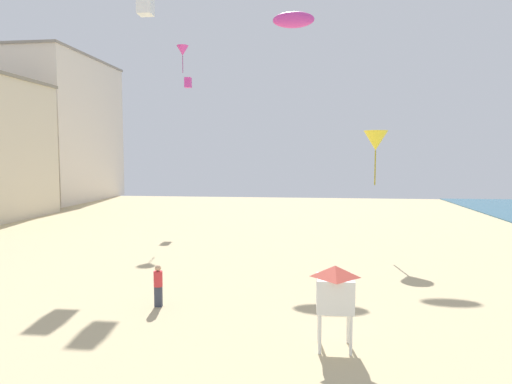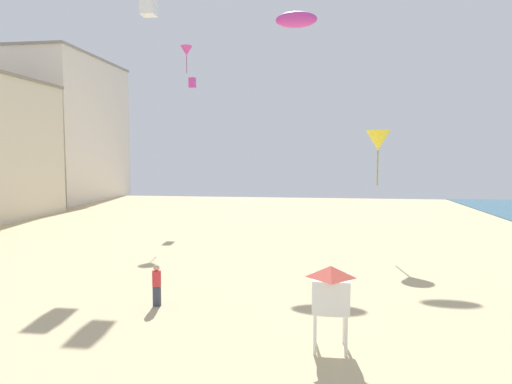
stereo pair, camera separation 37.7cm
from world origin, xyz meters
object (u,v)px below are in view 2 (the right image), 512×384
at_px(kite_magenta_delta_2, 186,51).
at_px(kite_magenta_parafoil_2, 296,20).
at_px(kite_magenta_box, 192,83).
at_px(kite_yellow_delta, 378,141).
at_px(kite_flyer, 157,283).
at_px(kite_white_box, 149,4).
at_px(lifeguard_stand, 330,289).

xyz_separation_m(kite_magenta_delta_2, kite_magenta_parafoil_2, (9.38, -5.59, 0.55)).
bearing_deg(kite_magenta_box, kite_yellow_delta, -39.96).
xyz_separation_m(kite_flyer, kite_magenta_parafoil_2, (4.60, 15.20, 14.18)).
bearing_deg(kite_flyer, kite_magenta_parafoil_2, -21.17).
distance_m(kite_flyer, kite_yellow_delta, 16.43).
bearing_deg(kite_flyer, kite_yellow_delta, -43.88).
height_order(kite_magenta_delta_2, kite_magenta_parafoil_2, kite_magenta_parafoil_2).
height_order(kite_magenta_delta_2, kite_white_box, kite_white_box).
distance_m(lifeguard_stand, kite_yellow_delta, 16.00).
distance_m(kite_flyer, kite_white_box, 21.30).
bearing_deg(kite_magenta_box, kite_flyer, -77.66).
height_order(kite_yellow_delta, kite_white_box, kite_white_box).
height_order(kite_yellow_delta, kite_magenta_delta_2, kite_magenta_delta_2).
bearing_deg(lifeguard_stand, kite_magenta_parafoil_2, 89.29).
height_order(lifeguard_stand, kite_white_box, kite_white_box).
relative_size(kite_magenta_delta_2, kite_magenta_parafoil_2, 0.78).
xyz_separation_m(kite_flyer, kite_magenta_delta_2, (-4.79, 20.79, 13.64)).
height_order(kite_flyer, lifeguard_stand, lifeguard_stand).
relative_size(kite_flyer, lifeguard_stand, 0.64).
height_order(kite_flyer, kite_magenta_box, kite_magenta_box).
relative_size(kite_flyer, kite_white_box, 1.07).
distance_m(kite_yellow_delta, kite_magenta_parafoil_2, 10.38).
bearing_deg(lifeguard_stand, kite_yellow_delta, 70.96).
xyz_separation_m(kite_magenta_delta_2, kite_magenta_box, (-0.58, 3.74, -2.01)).
xyz_separation_m(kite_magenta_parafoil_2, kite_white_box, (-9.99, -1.32, 1.05)).
bearing_deg(kite_white_box, kite_yellow_delta, -7.66).
bearing_deg(kite_magenta_delta_2, kite_magenta_parafoil_2, -30.76).
height_order(kite_magenta_box, kite_white_box, kite_white_box).
bearing_deg(kite_magenta_parafoil_2, kite_yellow_delta, -32.97).
xyz_separation_m(lifeguard_stand, kite_magenta_delta_2, (-11.35, 23.83, 12.72)).
bearing_deg(kite_yellow_delta, kite_magenta_delta_2, 148.44).
bearing_deg(kite_white_box, kite_magenta_parafoil_2, 7.52).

